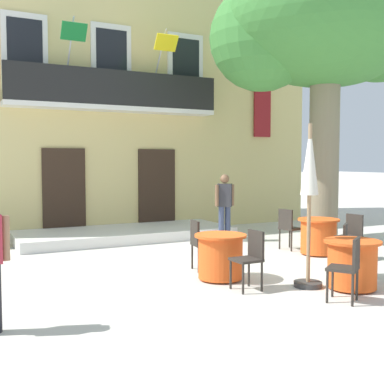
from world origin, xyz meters
TOP-DOWN VIEW (x-y plane):
  - ground_plane at (0.00, 0.00)m, footprint 120.00×120.00m
  - building_facade at (-0.52, 6.99)m, footprint 13.00×5.09m
  - entrance_step_platform at (-0.52, 3.95)m, footprint 5.38×2.11m
  - plane_tree at (3.47, 1.28)m, footprint 5.12×4.49m
  - cafe_table_near_tree at (1.00, -2.25)m, footprint 0.86×0.86m
  - cafe_chair_near_tree_0 at (1.52, -1.71)m, footprint 0.56×0.56m
  - cafe_chair_near_tree_1 at (0.43, -2.74)m, footprint 0.56×0.56m
  - cafe_table_middle at (2.42, 0.12)m, footprint 0.86×0.86m
  - cafe_chair_middle_0 at (2.62, -0.60)m, footprint 0.46×0.46m
  - cafe_chair_middle_1 at (2.20, 0.84)m, footprint 0.47×0.47m
  - cafe_table_front at (-0.51, -0.81)m, footprint 0.86×0.86m
  - cafe_chair_front_0 at (-0.49, -0.06)m, footprint 0.45×0.45m
  - cafe_chair_front_1 at (-0.42, -1.56)m, footprint 0.41×0.41m
  - cafe_umbrella at (0.48, -1.84)m, footprint 0.44×0.44m
  - pedestrian_mid_plaza at (1.51, 2.45)m, footprint 0.53×0.38m

SIDE VIEW (x-z plane):
  - ground_plane at x=0.00m, z-range 0.00..0.00m
  - entrance_step_platform at x=-0.52m, z-range 0.00..0.25m
  - cafe_table_near_tree at x=1.00m, z-range 0.01..0.77m
  - cafe_table_middle at x=2.42m, z-range 0.01..0.77m
  - cafe_table_front at x=-0.51m, z-range 0.01..0.77m
  - cafe_chair_near_tree_0 at x=1.52m, z-range 0.07..0.98m
  - cafe_chair_near_tree_1 at x=0.43m, z-range 0.07..0.98m
  - cafe_chair_middle_0 at x=2.62m, z-range 0.07..0.98m
  - cafe_chair_middle_1 at x=2.20m, z-range 0.07..0.98m
  - cafe_chair_front_0 at x=-0.49m, z-range 0.07..0.98m
  - cafe_chair_front_1 at x=-0.42m, z-range 0.07..0.98m
  - pedestrian_mid_plaza at x=1.51m, z-range 0.11..1.75m
  - cafe_umbrella at x=0.48m, z-range 0.39..2.94m
  - building_facade at x=-0.52m, z-range 0.00..7.50m
  - plane_tree at x=3.47m, z-range 1.71..8.44m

